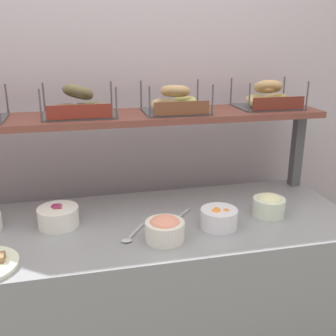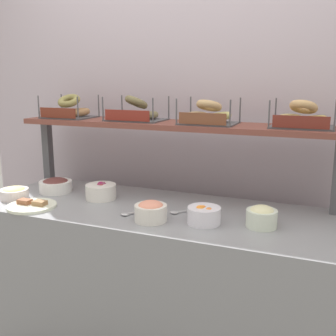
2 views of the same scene
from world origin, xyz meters
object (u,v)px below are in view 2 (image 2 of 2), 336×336
bagel_basket_plain (208,115)px  bagel_basket_sesame (302,118)px  bowl_chocolate_spread (56,185)px  bagel_basket_everything (69,110)px  bowl_fruit_salad (204,215)px  serving_plate_white (32,205)px  serving_spoon_near_plate (132,213)px  serving_spoon_by_edge (181,212)px  bowl_potato_salad (262,216)px  bowl_lox_spread (151,211)px  bowl_egg_salad (14,193)px  bagel_basket_poppy (136,113)px  bowl_beet_salad (101,191)px

bagel_basket_plain → bagel_basket_sesame: size_ratio=0.96×
bowl_chocolate_spread → bagel_basket_everything: size_ratio=0.65×
bowl_fruit_salad → serving_plate_white: bearing=-173.2°
serving_spoon_near_plate → serving_spoon_by_edge: (0.22, 0.12, 0.00)m
bagel_basket_everything → serving_plate_white: bearing=-80.4°
bowl_chocolate_spread → bagel_basket_plain: 1.01m
bowl_potato_salad → bagel_basket_everything: 1.38m
bagel_basket_sesame → bowl_chocolate_spread: bearing=-171.2°
bowl_fruit_salad → bowl_lox_spread: 0.26m
bowl_lox_spread → bagel_basket_plain: 0.63m
bowl_egg_salad → bowl_fruit_salad: bearing=0.9°
serving_spoon_near_plate → bagel_basket_poppy: size_ratio=0.47×
bowl_lox_spread → bagel_basket_everything: 0.98m
serving_plate_white → bagel_basket_everything: bearing=99.6°
bowl_chocolate_spread → bagel_basket_plain: bearing=12.0°
bowl_chocolate_spread → bagel_basket_poppy: bearing=24.6°
serving_spoon_by_edge → bagel_basket_everything: bagel_basket_everything is taller
bowl_beet_salad → bowl_lox_spread: size_ratio=1.10×
bowl_lox_spread → bagel_basket_sesame: (0.63, 0.46, 0.43)m
bowl_lox_spread → serving_spoon_near_plate: size_ratio=1.03×
bagel_basket_poppy → bagel_basket_everything: bearing=-178.7°
serving_spoon_near_plate → bagel_basket_sesame: size_ratio=0.49×
bowl_beet_salad → bagel_basket_everything: bagel_basket_everything is taller
bowl_chocolate_spread → serving_spoon_near_plate: bearing=-17.8°
bowl_potato_salad → bagel_basket_poppy: bearing=157.7°
bowl_chocolate_spread → bagel_basket_everything: 0.48m
serving_plate_white → bagel_basket_everything: bagel_basket_everything is taller
bowl_beet_salad → serving_plate_white: size_ratio=0.67×
bowl_fruit_salad → serving_spoon_by_edge: bearing=146.3°
bowl_beet_salad → bowl_potato_salad: size_ratio=1.21×
bowl_potato_salad → serving_spoon_by_edge: (-0.42, 0.04, -0.04)m
bowl_chocolate_spread → serving_spoon_near_plate: (0.62, -0.20, -0.04)m
bagel_basket_everything → bowl_potato_salad: bearing=-14.1°
serving_plate_white → bagel_basket_sesame: (1.31, 0.51, 0.47)m
serving_spoon_by_edge → bagel_basket_plain: (0.06, 0.27, 0.47)m
bowl_potato_salad → serving_spoon_by_edge: size_ratio=1.03×
bowl_beet_salad → bowl_egg_salad: 0.50m
bowl_fruit_salad → serving_spoon_near_plate: bearing=-178.3°
bowl_fruit_salad → bagel_basket_plain: bagel_basket_plain is taller
serving_spoon_by_edge → bagel_basket_sesame: size_ratio=0.45×
serving_spoon_near_plate → bagel_basket_sesame: 0.99m
bowl_egg_salad → bowl_lox_spread: bowl_lox_spread is taller
bagel_basket_plain → bowl_fruit_salad: bearing=-75.1°
bowl_potato_salad → bagel_basket_poppy: (-0.81, 0.33, 0.43)m
bowl_lox_spread → bagel_basket_sesame: 0.89m
serving_plate_white → bagel_basket_sesame: bearing=21.3°
bowl_egg_salad → bagel_basket_plain: size_ratio=0.53×
bowl_beet_salad → bowl_lox_spread: bearing=-28.7°
bagel_basket_sesame → bowl_potato_salad: bearing=-110.1°
bowl_egg_salad → serving_plate_white: bowl_egg_salad is taller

